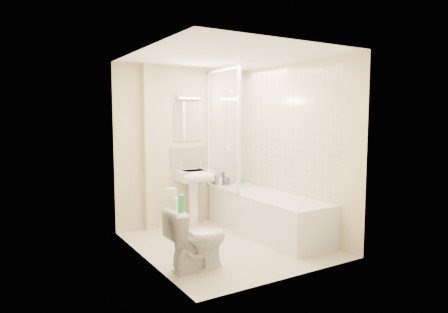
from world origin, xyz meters
TOP-DOWN VIEW (x-y plane):
  - floor at (0.00, 0.00)m, footprint 2.50×2.50m
  - wall_back at (0.00, 1.25)m, footprint 2.20×0.02m
  - wall_left at (-1.10, 0.00)m, footprint 0.02×2.50m
  - wall_right at (1.10, 0.00)m, footprint 0.02×2.50m
  - ceiling at (0.00, 0.00)m, footprint 2.20×2.50m
  - tile_back at (0.75, 1.24)m, footprint 0.70×0.01m
  - tile_right at (1.09, 0.17)m, footprint 0.01×2.10m
  - pipe_boxing at (-0.62, 1.19)m, footprint 0.12×0.12m
  - splashback at (0.05, 1.24)m, footprint 0.60×0.02m
  - mirror at (0.05, 1.24)m, footprint 0.46×0.01m
  - strip_light at (0.05, 1.22)m, footprint 0.42×0.07m
  - bathtub at (0.75, 0.17)m, footprint 0.70×2.10m
  - shower_screen at (0.40, 0.80)m, footprint 0.04×0.92m
  - shower_fixture at (0.75, 1.19)m, footprint 0.10×0.16m
  - pedestal_sink at (0.05, 1.01)m, footprint 0.50×0.47m
  - bottle_black_a at (0.46, 1.16)m, footprint 0.06×0.06m
  - bottle_white_a at (0.57, 1.16)m, footprint 0.06×0.06m
  - bottle_black_b at (0.63, 1.16)m, footprint 0.06×0.06m
  - bottle_blue at (0.72, 1.16)m, footprint 0.06×0.06m
  - bottle_white_b at (0.89, 1.16)m, footprint 0.05×0.05m
  - bottle_green at (0.97, 1.16)m, footprint 0.06×0.06m
  - toilet at (-0.72, -0.53)m, footprint 0.42×0.69m
  - toilet_roll_lower at (-0.93, -0.45)m, footprint 0.10×0.10m
  - toilet_roll_upper at (-0.97, -0.43)m, footprint 0.12×0.12m
  - green_bottle at (-0.96, -0.66)m, footprint 0.06×0.06m

SIDE VIEW (x-z plane):
  - floor at x=0.00m, z-range 0.00..0.00m
  - bathtub at x=0.75m, z-range 0.01..0.56m
  - toilet at x=-0.72m, z-range 0.00..0.68m
  - bottle_green at x=0.97m, z-range 0.55..0.63m
  - bottle_blue at x=0.72m, z-range 0.55..0.67m
  - bottle_white_a at x=0.57m, z-range 0.55..0.68m
  - bottle_white_b at x=0.89m, z-range 0.55..0.69m
  - bottle_black_a at x=0.46m, z-range 0.55..0.73m
  - bottle_black_b at x=0.63m, z-range 0.55..0.76m
  - pedestal_sink at x=0.05m, z-range 0.19..1.16m
  - toilet_roll_lower at x=-0.93m, z-range 0.68..0.79m
  - green_bottle at x=-0.96m, z-range 0.68..0.86m
  - toilet_roll_upper at x=-0.97m, z-range 0.79..0.89m
  - splashback at x=0.05m, z-range 0.88..1.18m
  - wall_back at x=0.00m, z-range 0.00..2.40m
  - wall_left at x=-1.10m, z-range 0.00..2.40m
  - wall_right at x=1.10m, z-range 0.00..2.40m
  - pipe_boxing at x=-0.62m, z-range 0.00..2.40m
  - tile_back at x=0.75m, z-range 0.55..2.30m
  - tile_right at x=1.09m, z-range 0.55..2.30m
  - shower_screen at x=0.40m, z-range 0.55..2.35m
  - shower_fixture at x=0.75m, z-range 1.05..2.04m
  - mirror at x=0.05m, z-range 1.28..1.88m
  - strip_light at x=0.05m, z-range 1.92..1.98m
  - ceiling at x=0.00m, z-range 2.39..2.41m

